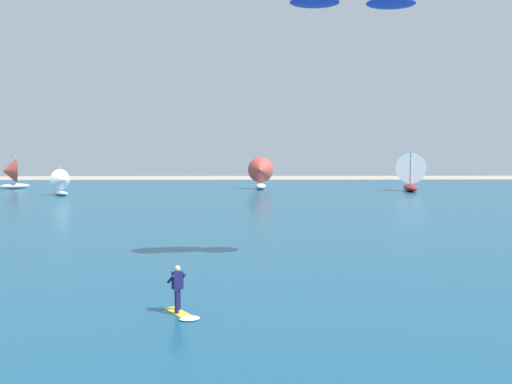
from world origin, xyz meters
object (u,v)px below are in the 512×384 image
object	(u,v)px
sailboat_outermost	(261,173)
sailboat_trailing	(410,171)
kitesurfer	(180,297)
sailboat_mid_left	(10,174)
sailboat_mid_right	(62,182)

from	to	relation	value
sailboat_outermost	sailboat_trailing	bearing A→B (deg)	-9.13
kitesurfer	sailboat_mid_left	distance (m)	67.54
sailboat_mid_right	sailboat_mid_left	world-z (taller)	sailboat_mid_left
sailboat_outermost	sailboat_mid_left	size ratio (longest dim) A/B	1.07
kitesurfer	sailboat_mid_right	world-z (taller)	sailboat_mid_right
kitesurfer	sailboat_trailing	distance (m)	61.00
kitesurfer	sailboat_mid_right	size ratio (longest dim) A/B	0.57
sailboat_trailing	sailboat_mid_right	world-z (taller)	sailboat_trailing
sailboat_outermost	sailboat_mid_left	world-z (taller)	sailboat_outermost
sailboat_outermost	sailboat_mid_right	bearing A→B (deg)	-157.25
kitesurfer	sailboat_mid_left	xyz separation A→B (m)	(-28.96, 61.00, 1.44)
sailboat_mid_right	sailboat_mid_left	xyz separation A→B (m)	(-10.20, 11.27, 0.47)
kitesurfer	sailboat_outermost	size ratio (longest dim) A/B	0.41
sailboat_mid_right	sailboat_outermost	xyz separation A→B (m)	(23.09, 9.68, 0.61)
sailboat_mid_left	sailboat_mid_right	bearing A→B (deg)	-47.85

